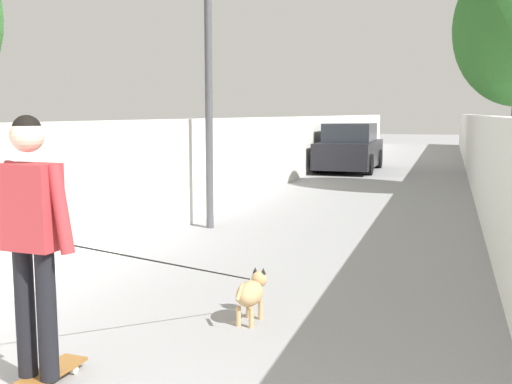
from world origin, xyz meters
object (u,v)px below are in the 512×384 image
dog (250,292)px  person_skateboarder (32,226)px  skateboard (39,379)px  car_near (350,149)px  lamp_post (208,53)px

dog → person_skateboarder: bearing=150.9°
dog → skateboard: bearing=150.9°
skateboard → car_near: car_near is taller
lamp_post → dog: size_ratio=2.03×
person_skateboarder → dog: size_ratio=0.89×
skateboard → dog: 1.96m
skateboard → dog: (1.70, -0.95, 0.21)m
person_skateboarder → car_near: size_ratio=0.44×
lamp_post → skateboard: lamp_post is taller
person_skateboarder → car_near: (16.27, 0.49, -0.41)m
person_skateboarder → dog: 2.12m
lamp_post → person_skateboarder: size_ratio=2.29×
dog → car_near: bearing=5.6°
lamp_post → dog: 5.17m
skateboard → person_skateboarder: size_ratio=0.46×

